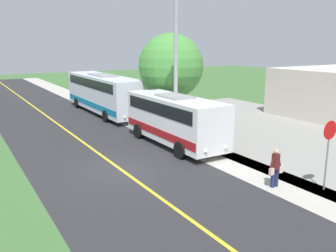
{
  "coord_description": "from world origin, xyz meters",
  "views": [
    {
      "loc": [
        6.38,
        14.9,
        5.81
      ],
      "look_at": [
        -3.5,
        -1.51,
        1.4
      ],
      "focal_mm": 38.5,
      "sensor_mm": 36.0,
      "label": 1
    }
  ],
  "objects": [
    {
      "name": "road_surface",
      "position": [
        0.0,
        0.0,
        0.0
      ],
      "size": [
        8.0,
        100.0,
        0.01
      ],
      "primitive_type": "cube",
      "color": "#28282B",
      "rests_on": "ground"
    },
    {
      "name": "transit_bus_rear",
      "position": [
        -4.55,
        -13.86,
        1.8
      ],
      "size": [
        2.74,
        11.68,
        3.28
      ],
      "color": "silver",
      "rests_on": "ground"
    },
    {
      "name": "sidewalk",
      "position": [
        -5.2,
        0.0,
        0.0
      ],
      "size": [
        2.4,
        100.0,
        0.01
      ],
      "primitive_type": "cube",
      "color": "#B2ADA3",
      "rests_on": "ground"
    },
    {
      "name": "road_centre_line",
      "position": [
        0.0,
        0.0,
        0.01
      ],
      "size": [
        0.16,
        100.0,
        0.0
      ],
      "primitive_type": "cube",
      "color": "gold",
      "rests_on": "ground"
    },
    {
      "name": "ground_plane",
      "position": [
        0.0,
        0.0,
        0.0
      ],
      "size": [
        120.0,
        120.0,
        0.0
      ],
      "primitive_type": "plane",
      "color": "#3D6633"
    },
    {
      "name": "stop_sign",
      "position": [
        -6.1,
        6.46,
        1.96
      ],
      "size": [
        0.76,
        0.07,
        2.88
      ],
      "color": "slate",
      "rests_on": "ground"
    },
    {
      "name": "street_light_pole",
      "position": [
        -4.89,
        -3.11,
        4.77
      ],
      "size": [
        1.97,
        0.24,
        8.72
      ],
      "color": "#9E9EA3",
      "rests_on": "ground"
    },
    {
      "name": "tree_curbside",
      "position": [
        -7.4,
        -7.56,
        4.18
      ],
      "size": [
        4.73,
        4.73,
        6.55
      ],
      "color": "#4C3826",
      "rests_on": "ground"
    },
    {
      "name": "shuttle_bus_front",
      "position": [
        -4.45,
        -2.37,
        1.61
      ],
      "size": [
        2.56,
        7.85,
        2.92
      ],
      "color": "white",
      "rests_on": "ground"
    },
    {
      "name": "pedestrian_with_bags",
      "position": [
        -4.61,
        5.18,
        0.87
      ],
      "size": [
        0.72,
        0.34,
        1.62
      ],
      "color": "#1E2347",
      "rests_on": "ground"
    }
  ]
}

